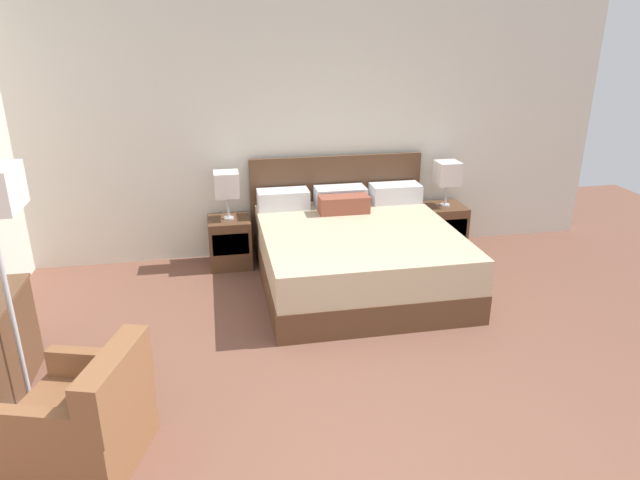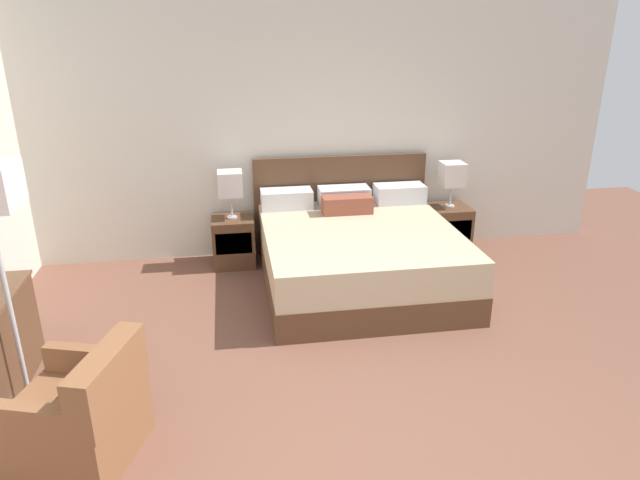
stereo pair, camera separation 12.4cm
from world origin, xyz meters
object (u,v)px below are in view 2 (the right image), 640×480
Objects in this scene: table_lamp_left at (230,184)px; armchair_by_window at (79,418)px; nightstand_right at (448,229)px; bed at (358,253)px; table_lamp_right at (452,175)px; nightstand_left at (234,241)px.

armchair_by_window is (-0.97, -2.86, -0.62)m from table_lamp_left.
nightstand_right is at bearing -0.03° from table_lamp_left.
bed is 3.06m from armchair_by_window.
bed is at bearing -149.56° from table_lamp_right.
table_lamp_left reaches higher than nightstand_right.
bed reaches higher than table_lamp_left.
bed is 3.98× the size of table_lamp_right.
armchair_by_window is at bearing -140.07° from table_lamp_right.
nightstand_left is 2.44m from nightstand_right.
armchair_by_window is (-3.41, -2.85, 0.02)m from nightstand_right.
table_lamp_right is at bearing 90.00° from nightstand_right.
nightstand_left is at bearing -90.00° from table_lamp_left.
bed is at bearing -30.39° from nightstand_left.
table_lamp_right is (1.22, 0.72, 0.57)m from bed.
bed is at bearing -149.61° from nightstand_right.
nightstand_right is (1.22, 0.71, -0.07)m from bed.
armchair_by_window reaches higher than nightstand_right.
armchair_by_window is at bearing -135.71° from bed.
nightstand_right is 0.61× the size of armchair_by_window.
bed is 1.52m from table_lamp_left.
armchair_by_window is at bearing -108.84° from nightstand_left.
nightstand_right is 0.64m from table_lamp_right.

